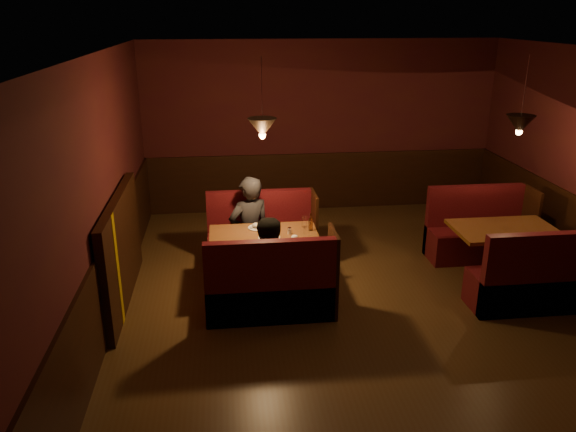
{
  "coord_description": "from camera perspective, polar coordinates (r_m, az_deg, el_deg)",
  "views": [
    {
      "loc": [
        -1.66,
        -5.89,
        3.31
      ],
      "look_at": [
        -0.92,
        0.53,
        0.95
      ],
      "focal_mm": 35.0,
      "sensor_mm": 36.0,
      "label": 1
    }
  ],
  "objects": [
    {
      "name": "second_bench_near",
      "position": [
        7.18,
        23.76,
        -6.33
      ],
      "size": [
        1.42,
        0.53,
        1.02
      ],
      "color": "#450A0D",
      "rests_on": "ground"
    },
    {
      "name": "second_table",
      "position": [
        7.69,
        21.03,
        -2.46
      ],
      "size": [
        1.29,
        0.82,
        0.73
      ],
      "color": "brown",
      "rests_on": "ground"
    },
    {
      "name": "diner_b",
      "position": [
        6.37,
        -1.58,
        -3.66
      ],
      "size": [
        0.83,
        0.71,
        1.49
      ],
      "primitive_type": "imported",
      "rotation": [
        0.0,
        0.0,
        0.21
      ],
      "color": "black",
      "rests_on": "ground"
    },
    {
      "name": "diner_a",
      "position": [
        7.5,
        -3.96,
        0.59
      ],
      "size": [
        0.69,
        0.57,
        1.63
      ],
      "primitive_type": "imported",
      "rotation": [
        0.0,
        0.0,
        3.49
      ],
      "color": "#252427",
      "rests_on": "ground"
    },
    {
      "name": "second_bench_far",
      "position": [
        8.42,
        18.7,
        -1.83
      ],
      "size": [
        1.42,
        0.53,
        1.02
      ],
      "color": "#450A0D",
      "rests_on": "ground"
    },
    {
      "name": "main_bench_far",
      "position": [
        7.79,
        -2.63,
        -2.52
      ],
      "size": [
        1.48,
        0.53,
        1.01
      ],
      "color": "#450A0D",
      "rests_on": "ground"
    },
    {
      "name": "room",
      "position": [
        6.5,
        6.09,
        -0.38
      ],
      "size": [
        6.02,
        7.02,
        2.92
      ],
      "color": "#53371A",
      "rests_on": "ground"
    },
    {
      "name": "main_bench_near",
      "position": [
        6.42,
        -1.63,
        -7.72
      ],
      "size": [
        1.48,
        0.53,
        1.01
      ],
      "color": "#450A0D",
      "rests_on": "ground"
    },
    {
      "name": "main_table",
      "position": [
        7.0,
        -2.32,
        -3.13
      ],
      "size": [
        1.34,
        0.82,
        0.94
      ],
      "color": "brown",
      "rests_on": "ground"
    }
  ]
}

